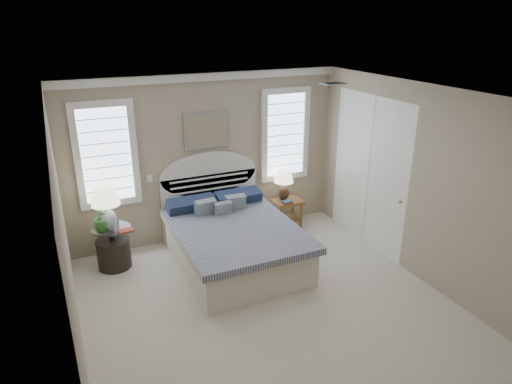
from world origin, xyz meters
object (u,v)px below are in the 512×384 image
Objects in this scene: bed at (232,238)px; floor_pot at (114,253)px; nightstand_right at (287,208)px; lamp_right at (284,181)px; lamp_left at (106,203)px; side_table_left at (113,243)px.

floor_pot is at bearing 161.15° from bed.
lamp_right reaches higher than nightstand_right.
floor_pot is 0.81m from lamp_left.
nightstand_right is at bearing -63.99° from lamp_right.
side_table_left is at bearing -176.66° from lamp_right.
lamp_left is (-0.03, -0.03, 0.65)m from side_table_left.
nightstand_right is 1.10× the size of floor_pot.
floor_pot is 0.89× the size of lamp_right.
lamp_right is (2.94, 0.20, -0.17)m from lamp_left.
nightstand_right is (2.95, 0.10, -0.00)m from side_table_left.
side_table_left is 2.96m from lamp_right.
lamp_left reaches higher than nightstand_right.
bed is 3.45× the size of lamp_left.
nightstand_right is at bearing 2.48° from floor_pot.
bed reaches higher than lamp_right.
lamp_right is at bearing 3.97° from lamp_left.
side_table_left is (-1.65, 0.59, 0.00)m from bed.
nightstand_right is at bearing 2.58° from lamp_left.
side_table_left reaches higher than nightstand_right.
nightstand_right is at bearing 1.94° from side_table_left.
side_table_left reaches higher than floor_pot.
bed reaches higher than nightstand_right.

